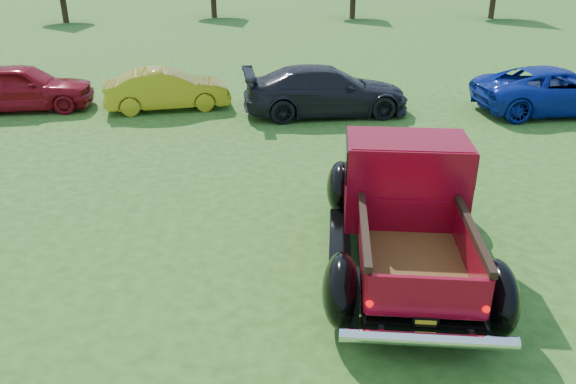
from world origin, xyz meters
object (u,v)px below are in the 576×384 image
object	(u,v)px
show_car_red	(21,87)
show_car_blue	(557,90)
show_car_grey	(326,91)
pickup_truck	(403,199)
show_car_yellow	(167,89)

from	to	relation	value
show_car_red	show_car_blue	size ratio (longest dim) A/B	0.86
show_car_grey	pickup_truck	bearing A→B (deg)	177.93
pickup_truck	show_car_grey	world-z (taller)	pickup_truck
pickup_truck	show_car_blue	world-z (taller)	pickup_truck
pickup_truck	show_car_red	distance (m)	12.82
pickup_truck	show_car_grey	size ratio (longest dim) A/B	1.13
show_car_red	show_car_blue	world-z (taller)	show_car_red
pickup_truck	show_car_yellow	size ratio (longest dim) A/B	1.48
show_car_grey	show_car_blue	distance (m)	6.75
show_car_red	show_car_blue	bearing A→B (deg)	-99.11
show_car_red	show_car_yellow	xyz separation A→B (m)	(4.30, -0.16, -0.09)
show_car_grey	show_car_blue	xyz separation A→B (m)	(6.74, -0.19, -0.03)
show_car_blue	show_car_grey	bearing A→B (deg)	84.60
pickup_truck	show_car_yellow	distance (m)	10.02
show_car_grey	show_car_blue	bearing A→B (deg)	-95.96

